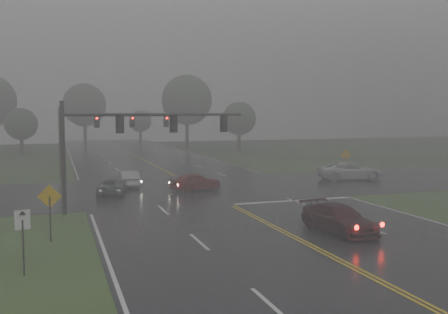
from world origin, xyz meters
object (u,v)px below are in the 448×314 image
object	(u,v)px
car_grey	(112,194)
pickup_white	(350,180)
sedan_silver	(129,187)
signal_gantry_far	(98,129)
sedan_red	(196,191)
sedan_maroon	(339,233)
signal_gantry_near	(122,135)

from	to	relation	value
car_grey	pickup_white	size ratio (longest dim) A/B	0.74
sedan_silver	signal_gantry_far	xyz separation A→B (m)	(-1.77, 6.52, 4.53)
sedan_red	sedan_silver	distance (m)	5.80
sedan_red	sedan_silver	world-z (taller)	sedan_red
sedan_maroon	sedan_silver	bearing A→B (deg)	106.01
sedan_maroon	signal_gantry_far	xyz separation A→B (m)	(-9.43, 25.48, 4.53)
sedan_silver	signal_gantry_far	size ratio (longest dim) A/B	0.37
sedan_silver	car_grey	bearing A→B (deg)	62.73
sedan_silver	signal_gantry_near	world-z (taller)	signal_gantry_near
sedan_silver	signal_gantry_far	distance (m)	8.14
car_grey	pickup_white	world-z (taller)	pickup_white
sedan_silver	car_grey	size ratio (longest dim) A/B	0.96
signal_gantry_far	car_grey	bearing A→B (deg)	-89.10
sedan_red	signal_gantry_near	xyz separation A→B (m)	(-6.33, -6.38, 4.61)
sedan_red	pickup_white	size ratio (longest dim) A/B	0.70
car_grey	signal_gantry_near	xyz separation A→B (m)	(-0.09, -6.79, 4.61)
sedan_red	car_grey	size ratio (longest dim) A/B	0.94
pickup_white	signal_gantry_near	bearing A→B (deg)	121.46
sedan_maroon	signal_gantry_near	bearing A→B (deg)	129.96
pickup_white	sedan_silver	bearing A→B (deg)	95.06
sedan_red	sedan_maroon	bearing A→B (deg)	178.05
sedan_maroon	sedan_silver	world-z (taller)	sedan_maroon
signal_gantry_far	sedan_red	bearing A→B (deg)	-57.53
car_grey	signal_gantry_far	bearing A→B (deg)	-78.11
sedan_maroon	signal_gantry_far	bearing A→B (deg)	104.33
sedan_maroon	pickup_white	bearing A→B (deg)	49.56
sedan_red	signal_gantry_near	size ratio (longest dim) A/B	0.36
signal_gantry_near	signal_gantry_far	bearing A→B (deg)	90.22
sedan_red	sedan_silver	xyz separation A→B (m)	(-4.62, 3.52, 0.00)
signal_gantry_near	pickup_white	bearing A→B (deg)	20.74
sedan_maroon	sedan_silver	size ratio (longest dim) A/B	1.17
sedan_silver	signal_gantry_near	distance (m)	11.05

